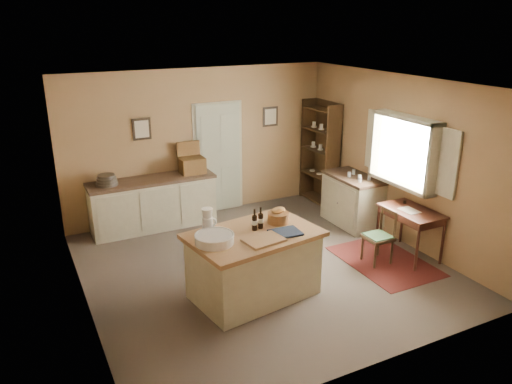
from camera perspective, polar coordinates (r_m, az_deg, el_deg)
ground at (r=7.54m, az=0.74°, el=-8.57°), size 5.00×5.00×0.00m
wall_back at (r=9.21m, az=-6.44°, el=5.56°), size 5.00×0.10×2.70m
wall_front at (r=5.08m, az=13.99°, el=-6.70°), size 5.00×0.10×2.70m
wall_left at (r=6.32m, az=-19.78°, el=-2.03°), size 0.10×5.00×2.70m
wall_right at (r=8.41m, az=16.11°, el=3.57°), size 0.10×5.00×2.70m
ceiling at (r=6.71m, az=0.84°, el=12.25°), size 5.00×5.00×0.00m
door at (r=9.38m, az=-4.30°, el=4.02°), size 0.97×0.06×2.11m
framed_prints at (r=9.18m, az=-5.30°, el=7.92°), size 2.82×0.02×0.38m
window at (r=8.17m, az=16.78°, el=4.50°), size 0.25×1.99×1.12m
work_island at (r=6.61m, az=-0.33°, el=-8.09°), size 1.80×1.31×1.20m
sideboard at (r=8.90m, az=-11.62°, el=-1.07°), size 2.18×0.62×1.18m
rug at (r=7.94m, az=14.44°, el=-7.66°), size 1.11×1.61×0.01m
writing_desk at (r=7.96m, az=17.30°, el=-2.60°), size 0.58×0.95×0.82m
desk_chair at (r=7.72m, az=13.76°, el=-5.06°), size 0.39×0.39×0.82m
right_cabinet at (r=9.04m, az=10.96°, el=-0.87°), size 0.63×1.13×0.99m
shelving_unit at (r=9.92m, az=7.54°, el=4.46°), size 0.34×0.91×2.02m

